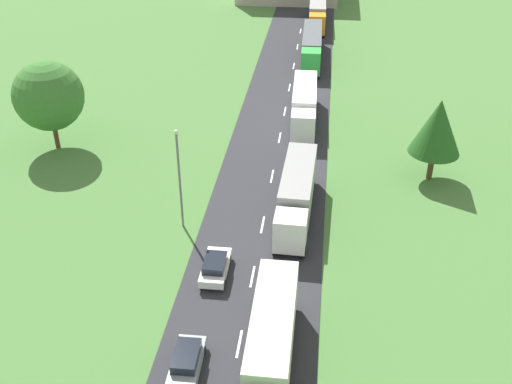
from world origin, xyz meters
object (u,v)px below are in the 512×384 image
(truck_fifth, at_px, (317,12))
(lamppost_second, at_px, (179,175))
(truck_second, at_px, (297,193))
(tree_birch, at_px, (438,127))
(truck_fourth, at_px, (312,45))
(tree_maple, at_px, (48,96))
(truck_lead, at_px, (270,347))
(truck_third, at_px, (304,103))
(car_second, at_px, (186,363))
(car_third, at_px, (215,266))

(truck_fifth, bearing_deg, lamppost_second, -98.80)
(lamppost_second, bearing_deg, truck_second, 16.64)
(truck_second, height_order, tree_birch, tree_birch)
(truck_fourth, bearing_deg, truck_fifth, 89.37)
(truck_second, relative_size, tree_maple, 1.35)
(truck_lead, distance_m, tree_maple, 36.05)
(truck_third, bearing_deg, truck_fourth, 90.10)
(truck_third, relative_size, car_second, 2.72)
(truck_fourth, relative_size, tree_maple, 1.66)
(car_second, height_order, tree_birch, tree_birch)
(truck_lead, height_order, truck_second, truck_second)
(truck_fourth, xyz_separation_m, tree_birch, (12.20, -30.54, 3.12))
(truck_fourth, xyz_separation_m, truck_fifth, (0.18, 16.12, 0.08))
(truck_lead, distance_m, car_second, 5.18)
(truck_lead, xyz_separation_m, tree_maple, (-24.19, 26.51, 3.40))
(tree_maple, bearing_deg, truck_second, -20.79)
(truck_third, bearing_deg, lamppost_second, -112.31)
(truck_fifth, relative_size, car_third, 3.27)
(truck_lead, bearing_deg, truck_fourth, 89.96)
(truck_lead, xyz_separation_m, tree_birch, (12.23, 24.71, 3.06))
(truck_third, bearing_deg, truck_second, -88.88)
(truck_fifth, distance_m, car_third, 63.02)
(truck_lead, xyz_separation_m, lamppost_second, (-8.60, 14.46, 2.66))
(tree_maple, bearing_deg, truck_fourth, 49.88)
(car_third, relative_size, tree_birch, 0.53)
(truck_lead, height_order, tree_maple, tree_maple)
(truck_second, bearing_deg, tree_birch, 32.63)
(truck_third, xyz_separation_m, tree_maple, (-24.26, -9.09, 3.45))
(truck_fifth, bearing_deg, tree_maple, -118.54)
(car_third, distance_m, tree_birch, 23.90)
(lamppost_second, distance_m, tree_maple, 19.72)
(truck_second, bearing_deg, lamppost_second, -163.36)
(truck_lead, relative_size, car_second, 2.84)
(truck_third, height_order, car_second, truck_third)
(truck_lead, height_order, tree_birch, tree_birch)
(car_second, bearing_deg, truck_second, 73.11)
(truck_third, xyz_separation_m, car_third, (-4.92, -27.01, -1.29))
(car_second, bearing_deg, truck_fourth, 84.89)
(car_third, distance_m, tree_maple, 26.79)
(truck_fourth, xyz_separation_m, lamppost_second, (-8.64, -40.79, 2.72))
(truck_fifth, height_order, tree_birch, tree_birch)
(lamppost_second, bearing_deg, tree_maple, 142.31)
(car_third, distance_m, lamppost_second, 8.04)
(car_third, height_order, tree_maple, tree_maple)
(truck_third, bearing_deg, tree_birch, -41.81)
(truck_lead, bearing_deg, truck_third, 89.88)
(truck_second, xyz_separation_m, truck_third, (-0.36, 18.43, -0.07))
(truck_second, relative_size, car_second, 2.68)
(car_second, relative_size, lamppost_second, 0.52)
(lamppost_second, height_order, tree_birch, lamppost_second)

